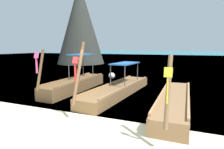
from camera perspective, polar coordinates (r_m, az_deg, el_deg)
The scene contains 7 objects.
ground at distance 6.48m, azimuth -10.98°, elevation -15.43°, with size 120.00×120.00×0.00m, color beige.
sea_water at distance 66.24m, azimuth 19.35°, elevation 5.62°, with size 120.00×120.00×0.00m, color #147A89.
longtail_boat_pink_ribbon at distance 11.52m, azimuth -10.89°, elevation -2.85°, with size 1.09×5.83×2.50m.
longtail_boat_red_ribbon at distance 10.34m, azimuth 2.04°, elevation -4.41°, with size 1.73×7.36×2.79m.
longtail_boat_yellow_ribbon at distance 8.55m, azimuth 18.28°, elevation -7.74°, with size 1.19×6.76×2.40m.
karst_rock at distance 30.44m, azimuth -9.84°, elevation 14.36°, with size 8.16×7.24×12.24m.
mooring_buoy_near at distance 15.33m, azimuth -0.09°, elevation -0.40°, with size 0.53×0.53×0.53m.
Camera 1 is at (3.29, -4.94, 2.60)m, focal length 30.38 mm.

